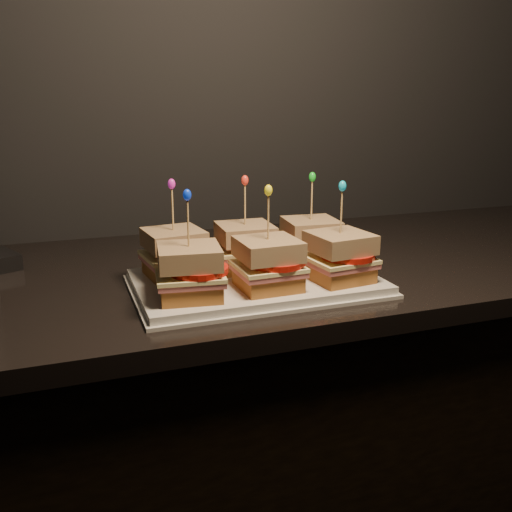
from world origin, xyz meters
name	(u,v)px	position (x,y,z in m)	size (l,w,h in m)	color
cabinet	(119,512)	(0.58, 1.69, 0.45)	(2.56, 0.59, 0.90)	black
granite_slab	(102,287)	(0.58, 1.69, 0.91)	(2.60, 0.63, 0.03)	black
platter	(256,283)	(0.82, 1.55, 0.94)	(0.39, 0.24, 0.02)	silver
platter_rim	(256,286)	(0.82, 1.55, 0.93)	(0.40, 0.25, 0.01)	silver
sandwich_0_bread_bot	(175,269)	(0.70, 1.61, 0.96)	(0.09, 0.09, 0.02)	brown
sandwich_0_ham	(175,259)	(0.70, 1.61, 0.98)	(0.10, 0.09, 0.01)	#CA555A
sandwich_0_cheese	(174,255)	(0.70, 1.61, 0.98)	(0.10, 0.09, 0.01)	#FEF19E
sandwich_0_tomato	(182,251)	(0.71, 1.60, 0.99)	(0.09, 0.09, 0.01)	red
sandwich_0_bread_top	(174,239)	(0.70, 1.61, 1.01)	(0.09, 0.09, 0.03)	#5C320F
sandwich_0_pick	(173,212)	(0.70, 1.61, 1.06)	(0.00, 0.00, 0.09)	tan
sandwich_0_frill	(172,184)	(0.70, 1.61, 1.10)	(0.01, 0.01, 0.02)	#CF23AA
sandwich_1_bread_bot	(245,262)	(0.82, 1.61, 0.96)	(0.09, 0.09, 0.02)	brown
sandwich_1_ham	(245,253)	(0.82, 1.61, 0.98)	(0.10, 0.09, 0.01)	#CA555A
sandwich_1_cheese	(245,249)	(0.82, 1.61, 0.98)	(0.10, 0.09, 0.01)	#FEF19E
sandwich_1_tomato	(253,245)	(0.83, 1.60, 0.99)	(0.09, 0.09, 0.01)	red
sandwich_1_bread_top	(245,233)	(0.82, 1.61, 1.01)	(0.09, 0.09, 0.03)	#5C320F
sandwich_1_pick	(245,207)	(0.82, 1.61, 1.06)	(0.00, 0.00, 0.09)	tan
sandwich_1_frill	(245,180)	(0.82, 1.61, 1.10)	(0.01, 0.01, 0.02)	red
sandwich_2_bread_bot	(310,255)	(0.94, 1.61, 0.96)	(0.09, 0.09, 0.02)	brown
sandwich_2_ham	(310,247)	(0.94, 1.61, 0.98)	(0.10, 0.09, 0.01)	#CA555A
sandwich_2_cheese	(311,243)	(0.94, 1.61, 0.98)	(0.10, 0.09, 0.01)	#FEF19E
sandwich_2_tomato	(318,239)	(0.95, 1.60, 0.99)	(0.09, 0.09, 0.01)	red
sandwich_2_bread_top	(311,228)	(0.94, 1.61, 1.01)	(0.09, 0.09, 0.03)	#5C320F
sandwich_2_pick	(312,203)	(0.94, 1.61, 1.06)	(0.00, 0.00, 0.09)	tan
sandwich_2_frill	(312,177)	(0.94, 1.61, 1.10)	(0.01, 0.01, 0.02)	green
sandwich_3_bread_bot	(190,289)	(0.70, 1.50, 0.96)	(0.09, 0.09, 0.02)	brown
sandwich_3_ham	(190,279)	(0.70, 1.50, 0.98)	(0.10, 0.09, 0.01)	#CA555A
sandwich_3_cheese	(190,274)	(0.70, 1.50, 0.98)	(0.10, 0.09, 0.01)	#FEF19E
sandwich_3_tomato	(199,270)	(0.71, 1.49, 0.99)	(0.09, 0.09, 0.01)	red
sandwich_3_bread_top	(189,256)	(0.70, 1.50, 1.01)	(0.09, 0.09, 0.03)	#5C320F
sandwich_3_pick	(188,226)	(0.70, 1.50, 1.06)	(0.00, 0.00, 0.09)	tan
sandwich_3_frill	(187,195)	(0.70, 1.50, 1.10)	(0.01, 0.01, 0.02)	#0C30DF
sandwich_4_bread_bot	(268,281)	(0.82, 1.50, 0.96)	(0.09, 0.09, 0.02)	brown
sandwich_4_ham	(268,271)	(0.82, 1.50, 0.98)	(0.10, 0.09, 0.01)	#CA555A
sandwich_4_cheese	(268,266)	(0.82, 1.50, 0.98)	(0.10, 0.09, 0.01)	#FEF19E
sandwich_4_tomato	(277,262)	(0.83, 1.49, 0.99)	(0.09, 0.09, 0.01)	red
sandwich_4_bread_top	(268,249)	(0.82, 1.50, 1.01)	(0.09, 0.09, 0.03)	#5C320F
sandwich_4_pick	(268,220)	(0.82, 1.50, 1.06)	(0.00, 0.00, 0.09)	tan
sandwich_4_frill	(268,190)	(0.82, 1.50, 1.10)	(0.01, 0.01, 0.02)	yellow
sandwich_5_bread_bot	(339,273)	(0.94, 1.50, 0.96)	(0.09, 0.09, 0.02)	brown
sandwich_5_ham	(339,263)	(0.94, 1.50, 0.98)	(0.10, 0.09, 0.01)	#CA555A
sandwich_5_cheese	(339,259)	(0.94, 1.50, 0.98)	(0.10, 0.09, 0.01)	#FEF19E
sandwich_5_tomato	(348,255)	(0.95, 1.49, 0.99)	(0.09, 0.09, 0.01)	red
sandwich_5_bread_top	(340,242)	(0.94, 1.50, 1.01)	(0.09, 0.09, 0.03)	#5C320F
sandwich_5_pick	(341,215)	(0.94, 1.50, 1.06)	(0.00, 0.00, 0.09)	tan
sandwich_5_frill	(342,186)	(0.94, 1.50, 1.10)	(0.01, 0.01, 0.02)	#0FACC8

